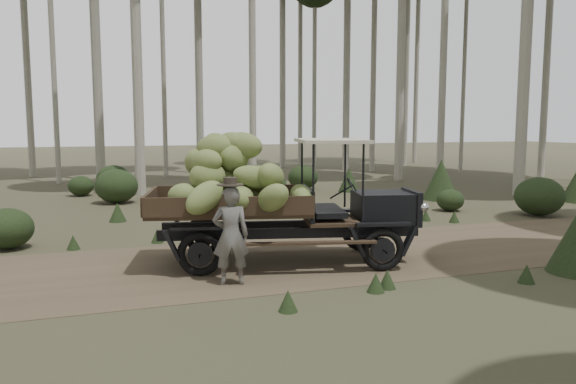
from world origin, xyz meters
name	(u,v)px	position (x,y,z in m)	size (l,w,h in m)	color
ground	(292,259)	(0.00, 0.00, 0.00)	(120.00, 120.00, 0.00)	#473D2B
dirt_track	(292,259)	(0.00, 0.00, 0.00)	(70.00, 4.00, 0.01)	brown
banana_truck	(257,185)	(-0.72, -0.14, 1.44)	(5.12, 2.76, 2.43)	black
farmer	(231,234)	(-1.45, -1.23, 0.80)	(0.63, 0.49, 1.70)	#585550
undergrowth	(397,218)	(2.58, 0.63, 0.55)	(23.81, 24.44, 1.40)	#233319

